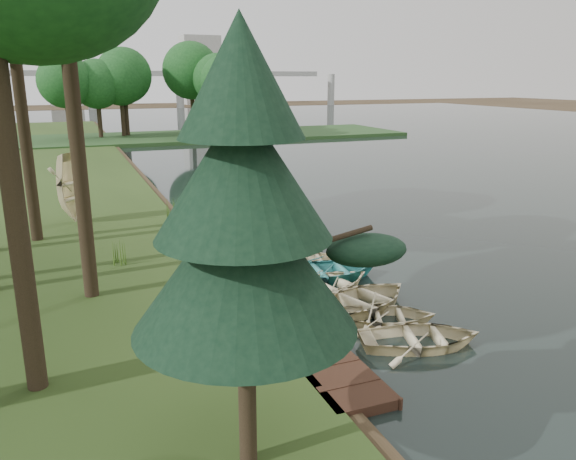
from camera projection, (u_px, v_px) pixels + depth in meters
name	position (u px, v px, depth m)	size (l,w,h in m)	color
ground	(296.00, 285.00, 19.74)	(300.00, 300.00, 0.00)	#3D2F1D
water	(527.00, 162.00, 48.42)	(130.00, 200.00, 0.05)	black
boardwalk	(252.00, 287.00, 19.13)	(1.60, 16.00, 0.30)	#351F14
peninsula	(197.00, 137.00, 67.34)	(50.00, 14.00, 0.45)	#25451E
far_trees	(167.00, 83.00, 64.52)	(45.60, 5.60, 8.80)	black
bridge	(146.00, 78.00, 129.79)	(95.90, 4.00, 8.60)	#A5A5A0
building_a	(201.00, 70.00, 153.55)	(10.00, 8.00, 18.00)	#A5A5A0
building_b	(65.00, 82.00, 146.26)	(8.00, 8.00, 12.00)	#A5A5A0
rowboat_0	(420.00, 335.00, 15.05)	(2.36, 3.30, 0.68)	beige
rowboat_1	(384.00, 314.00, 16.47)	(2.16, 3.02, 0.63)	beige
rowboat_2	(363.00, 298.00, 17.45)	(2.72, 3.80, 0.79)	beige
rowboat_3	(329.00, 281.00, 19.01)	(2.40, 3.36, 0.70)	beige
rowboat_4	(326.00, 269.00, 20.03)	(2.82, 3.95, 0.82)	teal
rowboat_5	(306.00, 258.00, 21.50)	(2.30, 3.22, 0.67)	beige
rowboat_6	(284.00, 250.00, 22.56)	(2.22, 3.10, 0.64)	beige
rowboat_7	(281.00, 237.00, 24.16)	(2.67, 3.74, 0.78)	beige
stored_rowboat	(73.00, 215.00, 27.04)	(2.41, 3.37, 0.70)	beige
pine_tree	(243.00, 211.00, 9.02)	(3.80, 3.80, 7.74)	black
reeds_0	(221.00, 323.00, 14.98)	(0.60, 0.60, 0.87)	#3F661E
reeds_1	(241.00, 293.00, 16.87)	(0.60, 0.60, 1.03)	#3F661E
reeds_2	(118.00, 252.00, 20.92)	(0.60, 0.60, 0.93)	#3F661E
reeds_3	(172.00, 212.00, 26.75)	(0.60, 0.60, 1.11)	#3F661E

